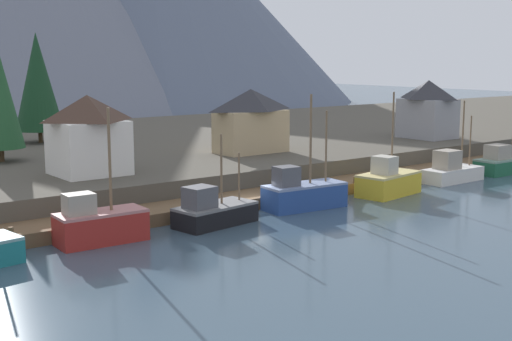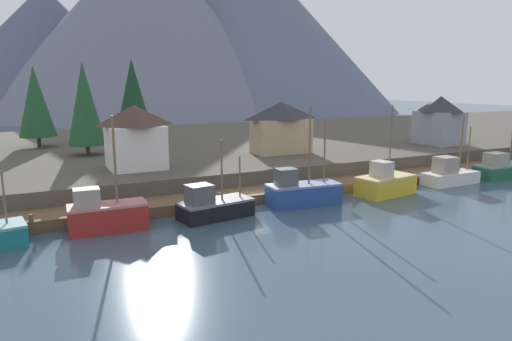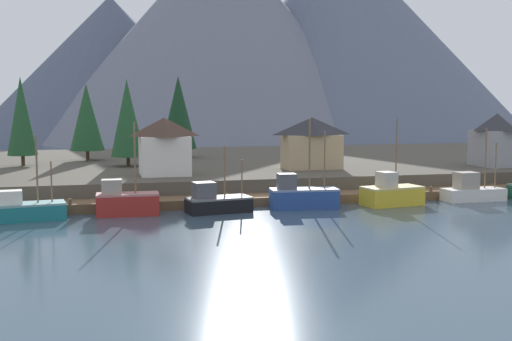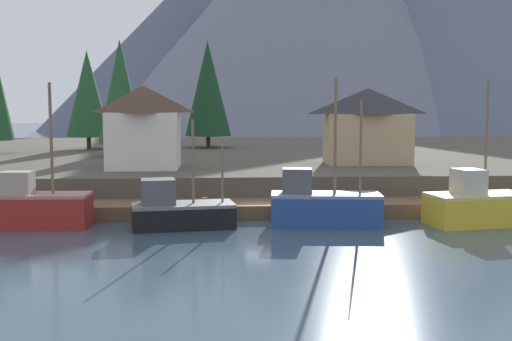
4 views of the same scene
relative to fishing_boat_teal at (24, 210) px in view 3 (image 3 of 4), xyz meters
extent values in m
cube|color=#384C5B|center=(24.09, 22.11, -1.54)|extent=(400.00, 400.00, 1.00)
cube|color=brown|center=(24.09, 4.11, -0.54)|extent=(80.00, 4.00, 1.00)
cylinder|color=brown|center=(4.09, 2.31, -0.24)|extent=(0.36, 0.36, 1.60)
cylinder|color=brown|center=(12.09, 2.31, -0.24)|extent=(0.36, 0.36, 1.60)
cylinder|color=brown|center=(20.09, 2.31, -0.24)|extent=(0.36, 0.36, 1.60)
cylinder|color=brown|center=(28.09, 2.31, -0.24)|extent=(0.36, 0.36, 1.60)
cylinder|color=brown|center=(36.09, 2.31, -0.24)|extent=(0.36, 0.36, 1.60)
cylinder|color=brown|center=(44.09, 2.31, -0.24)|extent=(0.36, 0.36, 1.60)
cylinder|color=brown|center=(52.09, 2.31, -0.24)|extent=(0.36, 0.36, 1.60)
cube|color=#4C473D|center=(24.09, 34.11, 0.21)|extent=(400.00, 56.00, 2.50)
cone|color=#4C566B|center=(12.75, 156.41, 22.28)|extent=(90.61, 90.61, 46.64)
cone|color=slate|center=(45.74, 136.86, 31.57)|extent=(113.84, 113.84, 65.22)
cone|color=slate|center=(88.11, 140.64, 32.07)|extent=(123.22, 123.22, 66.23)
cube|color=#196B70|center=(0.19, 0.03, -0.32)|extent=(7.43, 3.84, 1.45)
cube|color=#679496|center=(0.19, 0.03, 0.51)|extent=(7.43, 3.84, 0.20)
cube|color=silver|center=(-1.33, -0.18, 1.24)|extent=(2.62, 2.00, 1.28)
cylinder|color=brown|center=(1.25, 0.17, 3.85)|extent=(0.17, 0.17, 6.49)
cylinder|color=brown|center=(2.53, 0.35, 2.56)|extent=(0.15, 0.15, 3.91)
cube|color=maroon|center=(9.68, 0.57, -0.04)|extent=(6.18, 2.81, 2.00)
cube|color=#AD6C6A|center=(9.68, 0.57, 1.06)|extent=(6.18, 2.81, 0.20)
cube|color=gray|center=(8.17, 0.63, 1.86)|extent=(2.02, 1.55, 1.41)
cylinder|color=brown|center=(10.46, 0.54, 4.68)|extent=(0.20, 0.20, 7.04)
cube|color=black|center=(18.76, 0.03, -0.36)|extent=(6.82, 3.83, 1.37)
cube|color=slate|center=(18.76, 0.03, 0.43)|extent=(6.82, 3.83, 0.20)
cube|color=#4C4C51|center=(17.21, -0.21, 1.33)|extent=(2.36, 2.11, 1.60)
cylinder|color=brown|center=(19.42, 0.13, 3.19)|extent=(0.17, 0.17, 5.32)
cylinder|color=brown|center=(21.29, 0.41, 2.39)|extent=(0.14, 0.14, 3.73)
cube|color=navy|center=(28.01, 0.27, -0.09)|extent=(7.33, 3.39, 1.91)
cube|color=#6C7DA2|center=(28.01, 0.27, 0.97)|extent=(7.33, 3.39, 0.20)
cube|color=#4C4C51|center=(26.14, 0.45, 1.88)|extent=(2.04, 1.75, 1.62)
cylinder|color=brown|center=(28.57, 0.21, 4.81)|extent=(0.20, 0.20, 7.48)
cylinder|color=brown|center=(30.20, 0.06, 4.09)|extent=(0.17, 0.17, 6.04)
cube|color=gold|center=(38.00, -0.13, -0.11)|extent=(6.91, 4.12, 1.87)
cube|color=tan|center=(38.00, -0.13, 0.93)|extent=(6.91, 4.12, 0.20)
cube|color=#B2AD9E|center=(37.25, -0.25, 1.84)|extent=(1.98, 2.18, 1.63)
cylinder|color=brown|center=(38.42, -0.06, 4.73)|extent=(0.17, 0.17, 7.41)
cube|color=silver|center=(48.51, 0.59, -0.44)|extent=(7.13, 2.76, 1.21)
cube|color=silver|center=(48.51, 0.59, 0.27)|extent=(7.13, 2.76, 0.20)
cube|color=gray|center=(47.52, 0.58, 1.32)|extent=(2.36, 1.97, 1.90)
cylinder|color=brown|center=(49.95, 0.61, 3.78)|extent=(0.17, 0.17, 6.81)
cylinder|color=brown|center=(51.30, 0.63, 2.97)|extent=(0.15, 0.15, 5.21)
cube|color=gray|center=(60.21, 13.38, 3.92)|extent=(5.02, 6.13, 4.92)
pyramid|color=#2D2D33|center=(60.21, 13.38, 7.55)|extent=(5.27, 6.43, 2.34)
cube|color=silver|center=(14.78, 13.62, 3.80)|extent=(5.80, 5.57, 4.68)
pyramid|color=#422D23|center=(14.78, 13.62, 7.25)|extent=(6.09, 5.84, 2.22)
cube|color=tan|center=(34.38, 16.16, 3.70)|extent=(7.41, 4.04, 4.49)
pyramid|color=#2D2D33|center=(34.38, 16.16, 7.09)|extent=(7.79, 4.25, 2.28)
cylinder|color=#4C3823|center=(5.58, 36.56, 2.23)|extent=(0.50, 0.50, 1.55)
cone|color=#1E4C28|center=(5.58, 36.56, 8.05)|extent=(5.14, 5.14, 10.08)
cylinder|color=#4C3823|center=(19.73, 38.48, 2.19)|extent=(0.50, 0.50, 1.47)
cone|color=#14381E|center=(19.73, 38.48, 8.70)|extent=(5.64, 5.64, 11.55)
cylinder|color=#4C3823|center=(11.07, 25.72, 2.13)|extent=(0.50, 0.50, 1.35)
cone|color=#1E4C28|center=(11.07, 25.72, 8.09)|extent=(4.63, 4.63, 10.55)
cylinder|color=#4C3823|center=(-3.02, 29.90, 2.20)|extent=(0.50, 0.50, 1.49)
cone|color=#1E4C28|center=(-3.02, 29.90, 8.35)|extent=(4.06, 4.06, 10.82)
camera|label=1|loc=(-10.16, -42.58, 11.57)|focal=48.72mm
camera|label=2|loc=(4.72, -36.55, 10.77)|focal=32.11mm
camera|label=3|loc=(6.61, -63.23, 9.89)|focal=44.73mm
camera|label=4|loc=(21.12, -40.80, 6.89)|focal=45.11mm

